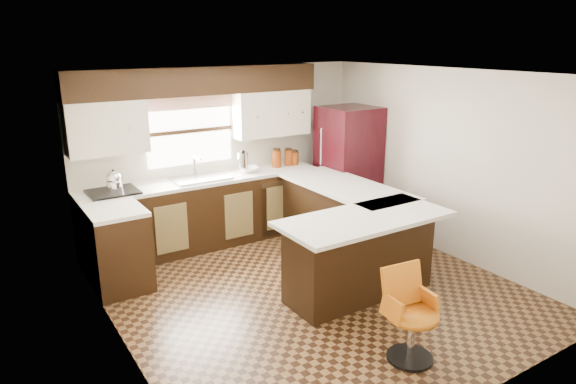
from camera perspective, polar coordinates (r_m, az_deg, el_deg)
floor at (r=5.94m, az=2.74°, el=-10.80°), size 4.40×4.40×0.00m
ceiling at (r=5.28m, az=3.10°, el=12.99°), size 4.40×4.40×0.00m
wall_back at (r=7.34m, az=-7.15°, el=4.43°), size 4.40×0.00×4.40m
wall_front at (r=4.02m, az=21.58°, el=-7.03°), size 4.40×0.00×4.40m
wall_left at (r=4.65m, az=-18.70°, el=-3.54°), size 0.00×4.40×4.40m
wall_right at (r=6.89m, az=17.29°, el=3.01°), size 0.00×4.40×4.40m
base_cab_back at (r=7.09m, az=-9.14°, el=-2.37°), size 3.30×0.60×0.90m
base_cab_left at (r=6.12m, az=-18.31°, el=-6.18°), size 0.60×0.70×0.90m
counter_back at (r=6.96m, az=-9.32°, el=1.31°), size 3.30×0.60×0.04m
counter_left at (r=5.96m, az=-18.72°, el=-1.98°), size 0.60×0.70×0.04m
soffit at (r=6.87m, az=-9.87°, el=12.10°), size 3.40×0.35×0.36m
upper_cab_left at (r=6.55m, az=-19.57°, el=6.77°), size 0.94×0.35×0.64m
upper_cab_right at (r=7.41m, az=-1.90°, el=8.75°), size 1.14×0.35×0.64m
window_pane at (r=7.06m, az=-10.85°, el=6.67°), size 1.20×0.02×0.90m
valance at (r=6.96m, az=-10.90°, el=9.79°), size 1.30×0.06×0.18m
sink at (r=6.91m, az=-9.65°, el=1.51°), size 0.75×0.45×0.03m
dishwasher at (r=7.30m, az=-1.03°, el=-1.78°), size 0.58×0.03×0.78m
cooktop at (r=6.57m, az=-18.88°, el=0.02°), size 0.58×0.50×0.02m
peninsula_long at (r=6.72m, az=5.98°, el=-3.35°), size 0.60×1.95×0.90m
peninsula_return at (r=5.71m, az=7.95°, el=-7.12°), size 1.65×0.60×0.90m
counter_pen_long at (r=6.60m, az=6.44°, el=0.60°), size 0.84×1.95×0.04m
counter_pen_return at (r=5.46m, az=8.60°, el=-2.93°), size 1.89×0.84×0.04m
refrigerator at (r=7.72m, az=6.68°, el=2.75°), size 0.77×0.74×1.80m
bar_chair at (r=4.71m, az=13.69°, el=-13.32°), size 0.50×0.50×0.84m
kettle at (r=6.54m, az=-18.79°, el=1.27°), size 0.20×0.20×0.26m
percolator at (r=7.16m, az=-5.02°, el=3.28°), size 0.15×0.15×0.29m
mixing_bowl at (r=7.23m, az=-4.34°, el=2.53°), size 0.29×0.29×0.07m
canister_large at (r=7.45m, az=-1.29°, el=3.70°), size 0.13×0.13×0.24m
canister_med at (r=7.56m, az=0.04°, el=3.82°), size 0.12×0.12×0.23m
canister_small at (r=7.62m, az=0.67°, el=3.77°), size 0.14×0.14×0.19m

